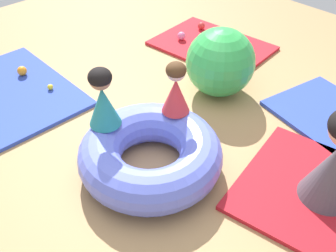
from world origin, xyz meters
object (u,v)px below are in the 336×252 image
at_px(child_in_red, 176,88).
at_px(play_ball_red, 201,26).
at_px(play_ball_pink_second, 181,36).
at_px(child_in_teal, 103,98).
at_px(play_ball_orange, 22,71).
at_px(exercise_ball_large, 220,62).
at_px(inflatable_cushion, 150,154).
at_px(play_ball_yellow, 50,87).

relative_size(child_in_red, play_ball_red, 4.78).
xyz_separation_m(play_ball_red, play_ball_pink_second, (0.03, -0.41, 0.00)).
bearing_deg(play_ball_pink_second, play_ball_red, 93.96).
relative_size(child_in_teal, play_ball_pink_second, 4.89).
bearing_deg(play_ball_orange, play_ball_red, 75.34).
bearing_deg(child_in_teal, child_in_red, 96.25).
distance_m(child_in_red, play_ball_pink_second, 2.00).
height_order(play_ball_orange, exercise_ball_large, exercise_ball_large).
relative_size(child_in_red, child_in_teal, 0.91).
bearing_deg(play_ball_pink_second, play_ball_orange, -108.45).
relative_size(play_ball_orange, exercise_ball_large, 0.15).
xyz_separation_m(play_ball_orange, play_ball_pink_second, (0.63, 1.90, 0.00)).
bearing_deg(play_ball_red, play_ball_pink_second, -86.04).
bearing_deg(inflatable_cushion, play_ball_pink_second, 128.37).
bearing_deg(play_ball_orange, child_in_red, 13.91).
bearing_deg(child_in_red, play_ball_red, -39.45).
bearing_deg(play_ball_red, child_in_red, -53.56).
distance_m(play_ball_orange, play_ball_yellow, 0.48).
distance_m(inflatable_cushion, play_ball_orange, 2.07).
height_order(play_ball_red, play_ball_pink_second, play_ball_pink_second).
bearing_deg(child_in_red, play_ball_yellow, 29.60).
relative_size(play_ball_red, exercise_ball_large, 0.14).
relative_size(child_in_red, play_ball_orange, 4.45).
height_order(inflatable_cushion, play_ball_red, inflatable_cushion).
distance_m(play_ball_yellow, exercise_ball_large, 1.81).
distance_m(play_ball_pink_second, exercise_ball_large, 1.21).
relative_size(inflatable_cushion, play_ball_yellow, 19.32).
xyz_separation_m(inflatable_cushion, exercise_ball_large, (-0.38, 1.30, 0.18)).
bearing_deg(play_ball_pink_second, play_ball_yellow, -95.02).
xyz_separation_m(child_in_teal, play_ball_yellow, (-1.20, 0.13, -0.54)).
distance_m(inflatable_cushion, child_in_red, 0.58).
bearing_deg(play_ball_orange, child_in_teal, -1.91).
relative_size(inflatable_cushion, exercise_ball_large, 1.66).
distance_m(child_in_teal, play_ball_orange, 1.75).
height_order(child_in_teal, play_ball_pink_second, child_in_teal).
relative_size(play_ball_red, play_ball_pink_second, 0.93).
bearing_deg(exercise_ball_large, play_ball_red, 139.67).
xyz_separation_m(play_ball_red, exercise_ball_large, (1.09, -0.93, 0.27)).
distance_m(play_ball_red, exercise_ball_large, 1.45).
bearing_deg(play_ball_orange, inflatable_cushion, 2.27).
height_order(play_ball_orange, play_ball_pink_second, same).
relative_size(play_ball_pink_second, exercise_ball_large, 0.15).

